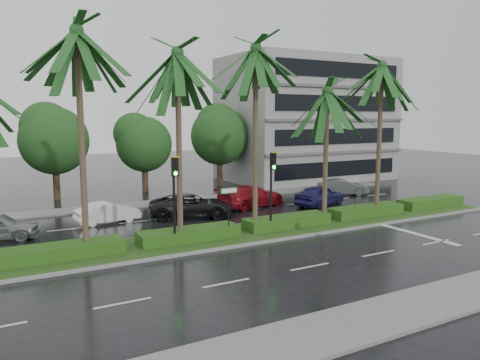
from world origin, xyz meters
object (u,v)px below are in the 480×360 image
car_blue (320,195)px  car_darkgrey (191,206)px  signal_median_left (175,188)px  street_sign (229,200)px  car_grey (343,187)px  car_white (108,212)px  car_red (251,196)px

car_blue → car_darkgrey: bearing=65.7°
signal_median_left → car_darkgrey: 7.51m
street_sign → car_grey: bearing=28.3°
car_white → car_red: size_ratio=0.72×
car_white → car_blue: car_blue is taller
street_sign → car_darkgrey: street_sign is taller
signal_median_left → car_darkgrey: size_ratio=0.82×
signal_median_left → car_white: bearing=101.7°
street_sign → car_blue: size_ratio=0.59×
signal_median_left → car_grey: signal_median_left is taller
street_sign → car_grey: street_sign is taller
signal_median_left → car_darkgrey: (3.50, 6.24, -2.26)m
car_white → signal_median_left: bearing=-175.3°
signal_median_left → car_white: 7.79m
car_white → car_red: (10.00, 0.03, 0.14)m
car_darkgrey → car_grey: (14.00, 1.73, -0.08)m
signal_median_left → car_grey: (17.50, 7.98, -2.35)m
signal_median_left → car_white: size_ratio=1.14×
signal_median_left → car_grey: 19.38m
car_white → car_blue: (14.50, -1.97, 0.12)m
car_red → car_blue: (4.50, -2.00, -0.02)m
car_darkgrey → car_grey: size_ratio=1.34×
street_sign → car_darkgrey: (0.50, 6.06, -1.39)m
signal_median_left → car_red: (8.50, 7.30, -2.23)m
street_sign → car_grey: (14.50, 7.79, -1.47)m
car_white → car_red: bearing=-96.7°
car_red → car_blue: car_red is taller
street_sign → car_blue: bearing=27.1°
car_darkgrey → signal_median_left: bearing=170.2°
car_red → car_darkgrey: bearing=89.7°
car_darkgrey → car_white: bearing=97.9°
signal_median_left → street_sign: size_ratio=1.68×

